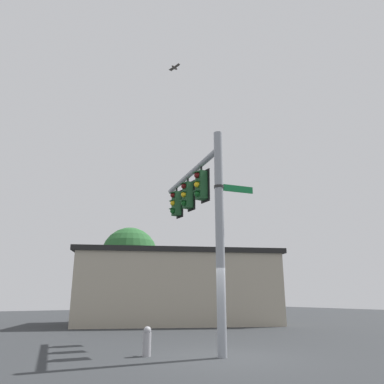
{
  "coord_description": "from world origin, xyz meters",
  "views": [
    {
      "loc": [
        -9.13,
        6.66,
        1.69
      ],
      "look_at": [
        2.44,
        -0.49,
        5.56
      ],
      "focal_mm": 34.29,
      "sensor_mm": 36.0,
      "label": 1
    }
  ],
  "objects_px": {
    "traffic_light_mid_outer": "(176,203)",
    "bird_flying": "(175,68)",
    "fire_hydrant": "(147,341)",
    "street_name_sign": "(228,188)",
    "traffic_light_nearest_pole": "(201,185)",
    "traffic_light_mid_inner": "(187,195)"
  },
  "relations": [
    {
      "from": "traffic_light_mid_outer",
      "to": "bird_flying",
      "type": "xyz_separation_m",
      "value": [
        -3.8,
        2.25,
        3.74
      ]
    },
    {
      "from": "fire_hydrant",
      "to": "street_name_sign",
      "type": "bearing_deg",
      "value": -125.04
    },
    {
      "from": "street_name_sign",
      "to": "traffic_light_nearest_pole",
      "type": "bearing_deg",
      "value": 1.8
    },
    {
      "from": "traffic_light_mid_outer",
      "to": "street_name_sign",
      "type": "bearing_deg",
      "value": 173.14
    },
    {
      "from": "traffic_light_mid_inner",
      "to": "bird_flying",
      "type": "xyz_separation_m",
      "value": [
        -2.37,
        1.96,
        3.74
      ]
    },
    {
      "from": "traffic_light_nearest_pole",
      "to": "fire_hydrant",
      "type": "xyz_separation_m",
      "value": [
        -0.11,
        2.0,
        -5.14
      ]
    },
    {
      "from": "traffic_light_nearest_pole",
      "to": "bird_flying",
      "type": "height_order",
      "value": "bird_flying"
    },
    {
      "from": "traffic_light_nearest_pole",
      "to": "traffic_light_mid_outer",
      "type": "bearing_deg",
      "value": -11.43
    },
    {
      "from": "traffic_light_mid_outer",
      "to": "fire_hydrant",
      "type": "xyz_separation_m",
      "value": [
        -2.97,
        2.58,
        -5.14
      ]
    },
    {
      "from": "traffic_light_mid_inner",
      "to": "traffic_light_mid_outer",
      "type": "height_order",
      "value": "same"
    },
    {
      "from": "traffic_light_nearest_pole",
      "to": "bird_flying",
      "type": "bearing_deg",
      "value": 119.27
    },
    {
      "from": "street_name_sign",
      "to": "bird_flying",
      "type": "xyz_separation_m",
      "value": [
        0.61,
        1.72,
        4.23
      ]
    },
    {
      "from": "traffic_light_mid_inner",
      "to": "fire_hydrant",
      "type": "xyz_separation_m",
      "value": [
        -1.54,
        2.29,
        -5.14
      ]
    },
    {
      "from": "traffic_light_nearest_pole",
      "to": "fire_hydrant",
      "type": "height_order",
      "value": "traffic_light_nearest_pole"
    },
    {
      "from": "traffic_light_nearest_pole",
      "to": "traffic_light_mid_outer",
      "type": "height_order",
      "value": "same"
    },
    {
      "from": "fire_hydrant",
      "to": "traffic_light_mid_inner",
      "type": "bearing_deg",
      "value": -56.13
    },
    {
      "from": "traffic_light_mid_outer",
      "to": "fire_hydrant",
      "type": "bearing_deg",
      "value": 139.01
    },
    {
      "from": "street_name_sign",
      "to": "fire_hydrant",
      "type": "height_order",
      "value": "street_name_sign"
    },
    {
      "from": "street_name_sign",
      "to": "fire_hydrant",
      "type": "bearing_deg",
      "value": 54.96
    },
    {
      "from": "traffic_light_mid_outer",
      "to": "bird_flying",
      "type": "bearing_deg",
      "value": 149.37
    },
    {
      "from": "traffic_light_mid_inner",
      "to": "street_name_sign",
      "type": "distance_m",
      "value": 3.03
    },
    {
      "from": "fire_hydrant",
      "to": "traffic_light_nearest_pole",
      "type": "bearing_deg",
      "value": -86.96
    }
  ]
}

